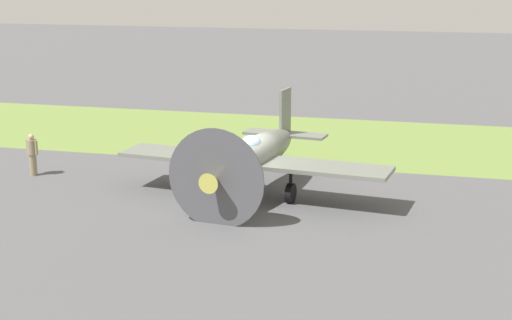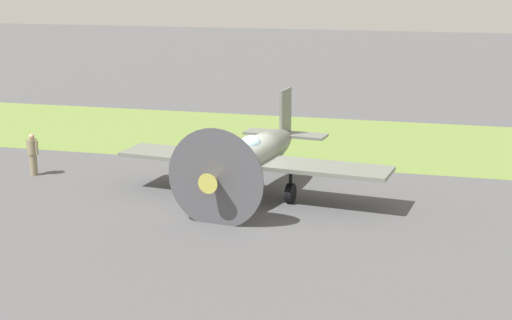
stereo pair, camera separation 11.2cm
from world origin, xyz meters
The scene contains 4 objects.
ground_plane centered at (0.00, 0.00, 0.00)m, with size 160.00×160.00×0.00m, color #515154.
grass_verge centered at (0.00, -10.41, 0.00)m, with size 120.00×11.00×0.01m, color olive.
airplane_lead centered at (-0.24, -0.27, 1.54)m, with size 10.35×8.21×3.67m.
ground_crew_chief centered at (9.24, -0.79, 0.91)m, with size 0.61×0.38×1.73m.
Camera 1 is at (-7.08, 26.05, 8.20)m, focal length 53.44 mm.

